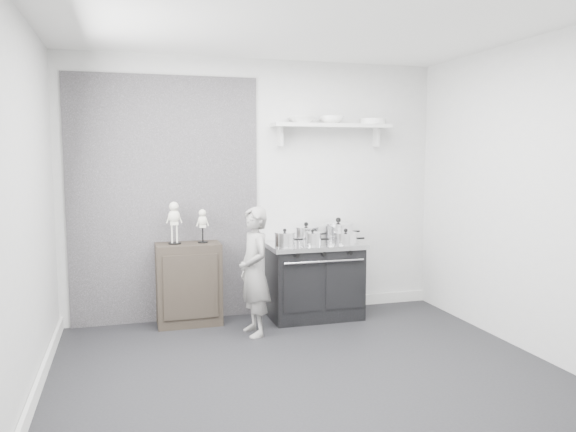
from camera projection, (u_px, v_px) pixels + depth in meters
The scene contains 16 objects.
ground at pixel (309, 375), 4.38m from camera, with size 4.00×4.00×0.00m, color black.
room_shell at pixel (293, 164), 4.32m from camera, with size 4.02×3.62×2.71m.
wall_shelf at pixel (332, 127), 5.98m from camera, with size 1.30×0.26×0.24m.
stove at pixel (314, 280), 5.89m from camera, with size 0.99×0.62×0.79m.
side_cabinet at pixel (189, 284), 5.66m from camera, with size 0.64×0.37×0.83m, color black.
child at pixel (254, 271), 5.31m from camera, with size 0.45×0.29×1.23m, color gray.
pot_front_left at pixel (285, 239), 5.63m from camera, with size 0.30×0.21×0.18m.
pot_back_left at pixel (306, 234), 5.97m from camera, with size 0.36×0.27×0.21m.
pot_back_right at pixel (338, 231), 6.03m from camera, with size 0.41×0.33×0.25m.
pot_front_right at pixel (346, 238), 5.77m from camera, with size 0.33×0.24×0.16m.
pot_front_center at pixel (313, 239), 5.68m from camera, with size 0.27×0.18×0.17m.
skeleton_full at pixel (174, 220), 5.55m from camera, with size 0.14×0.09×0.49m, color beige, non-canonical shape.
skeleton_torso at pixel (203, 224), 5.64m from camera, with size 0.11×0.07×0.39m, color beige, non-canonical shape.
bowl_large at pixel (302, 120), 5.87m from camera, with size 0.28×0.28×0.07m, color white.
bowl_small at pixel (332, 120), 5.96m from camera, with size 0.25×0.25×0.08m, color white.
plate_stack at pixel (373, 121), 6.10m from camera, with size 0.28×0.28×0.06m, color silver.
Camera 1 is at (-1.34, -4.00, 1.72)m, focal length 35.00 mm.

